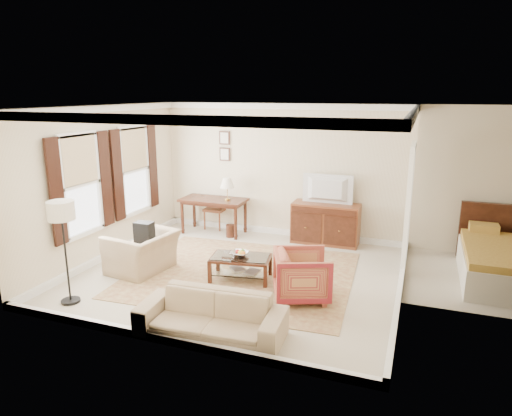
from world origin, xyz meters
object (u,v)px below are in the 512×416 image
Objects in this scene: tv at (327,180)px; writing_desk at (214,203)px; club_armchair at (142,245)px; sideboard at (326,223)px; coffee_table at (241,262)px; sofa at (211,309)px; striped_armchair at (302,273)px.

writing_desk is at bearing 3.31° from tv.
writing_desk is at bearing -177.29° from club_armchair.
sideboard is 0.93m from tv.
writing_desk is 1.04× the size of sideboard.
writing_desk is at bearing 124.73° from coffee_table.
sideboard is 3.83m from club_armchair.
sideboard reaches higher than coffee_table.
coffee_table is at bearing 96.88° from sofa.
tv is 0.52× the size of sofa.
striped_armchair is (2.74, -2.62, -0.27)m from writing_desk.
writing_desk is at bearing -176.24° from sideboard.
coffee_table is 0.99× the size of club_armchair.
writing_desk is 1.32× the size of club_armchair.
sideboard reaches higher than striped_armchair.
sideboard is 4.33m from sofa.
tv is 3.92m from club_armchair.
sofa is (-0.84, -1.49, -0.04)m from striped_armchair.
tv is 0.91× the size of club_armchair.
tv is (0.00, -0.02, 0.93)m from sideboard.
club_armchair reaches higher than writing_desk.
club_armchair reaches higher than sideboard.
tv reaches higher than writing_desk.
tv is 4.42m from sofa.
tv is at bearing -90.00° from sideboard.
club_armchair is at bearing -135.85° from sideboard.
striped_armchair is at bearing -43.78° from writing_desk.
coffee_table is 1.23m from striped_armchair.
writing_desk reaches higher than coffee_table.
coffee_table is at bearing -111.48° from sideboard.
striped_armchair is 2.97m from club_armchair.
sofa is at bearing 60.78° from club_armchair.
tv is 0.92× the size of coffee_table.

